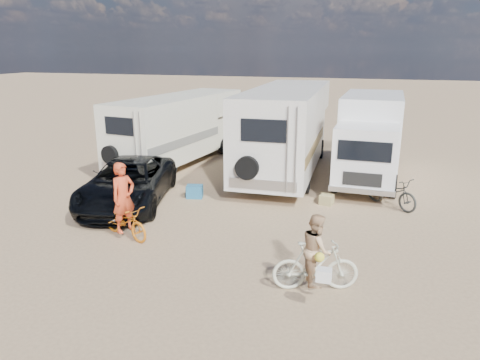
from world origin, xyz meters
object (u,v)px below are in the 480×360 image
(dark_suv, at_px, (128,182))
(bike_man, at_px, (125,221))
(rv_main, at_px, (287,131))
(rider_man, at_px, (124,204))
(bike_woman, at_px, (315,266))
(box_truck, at_px, (369,139))
(rider_woman, at_px, (316,257))
(crate, at_px, (326,200))
(cooler, at_px, (195,192))
(rv_left, at_px, (179,130))
(bike_parked, at_px, (392,192))

(dark_suv, relative_size, bike_man, 2.97)
(rv_main, distance_m, rider_man, 8.37)
(bike_woman, bearing_deg, box_truck, -22.63)
(rider_woman, bearing_deg, crate, -13.66)
(box_truck, xyz_separation_m, rider_woman, (-0.72, -8.75, -0.84))
(bike_man, bearing_deg, rv_main, 3.35)
(cooler, bearing_deg, bike_woman, -59.70)
(crate, bearing_deg, rv_left, 152.28)
(rider_man, distance_m, crate, 6.50)
(rv_left, bearing_deg, rider_man, -68.04)
(box_truck, relative_size, crate, 15.87)
(rv_left, height_order, crate, rv_left)
(rv_main, relative_size, crate, 22.55)
(cooler, bearing_deg, crate, -5.79)
(crate, bearing_deg, rv_main, 120.34)
(rv_main, bearing_deg, crate, -62.02)
(dark_suv, xyz_separation_m, rider_man, (1.37, -2.43, 0.23))
(rv_main, bearing_deg, rider_woman, -76.88)
(rv_main, height_order, rider_woman, rv_main)
(bike_parked, bearing_deg, rv_left, 110.64)
(bike_woman, height_order, rider_woman, rider_woman)
(rv_left, height_order, cooler, rv_left)
(rv_main, height_order, bike_man, rv_main)
(rv_main, relative_size, rider_woman, 5.97)
(dark_suv, distance_m, bike_woman, 7.54)
(dark_suv, distance_m, cooler, 2.23)
(rv_main, xyz_separation_m, cooler, (-2.26, -4.27, -1.49))
(crate, bearing_deg, rider_woman, -85.77)
(cooler, bearing_deg, rider_woman, -59.70)
(rider_man, relative_size, crate, 4.73)
(rv_left, relative_size, bike_woman, 4.31)
(box_truck, distance_m, bike_man, 9.68)
(dark_suv, bearing_deg, rv_main, 38.06)
(rider_woman, xyz_separation_m, crate, (-0.41, 5.48, -0.59))
(bike_woman, xyz_separation_m, crate, (-0.41, 5.48, -0.38))
(rv_main, xyz_separation_m, crate, (2.11, -3.61, -1.54))
(rv_main, distance_m, cooler, 5.06)
(rv_left, xyz_separation_m, box_truck, (8.02, -0.36, 0.13))
(rv_left, bearing_deg, rv_main, 7.18)
(dark_suv, height_order, bike_man, dark_suv)
(box_truck, xyz_separation_m, bike_parked, (0.86, -2.88, -1.09))
(dark_suv, relative_size, rider_woman, 3.41)
(bike_man, relative_size, bike_woman, 0.96)
(box_truck, bearing_deg, cooler, -143.30)
(bike_parked, bearing_deg, box_truck, 57.36)
(rv_main, distance_m, rider_woman, 9.48)
(bike_woman, bearing_deg, rider_woman, -0.00)
(rider_man, height_order, crate, rider_man)
(box_truck, distance_m, dark_suv, 8.97)
(rv_left, bearing_deg, crate, -20.40)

